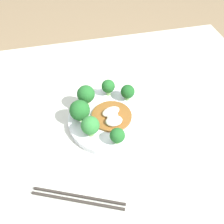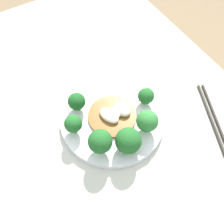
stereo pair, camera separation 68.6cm
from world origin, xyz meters
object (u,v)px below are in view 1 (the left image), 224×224
object	(u,v)px
broccoli_southwest	(90,126)
broccoli_north	(108,87)
broccoli_northwest	(86,95)
broccoli_northeast	(128,92)
plate	(112,119)
chopsticks	(78,198)
broccoli_west	(80,110)
broccoli_south	(117,136)
stirfry_center	(112,116)

from	to	relation	value
broccoli_southwest	broccoli_north	distance (m)	0.17
broccoli_southwest	broccoli_northwest	distance (m)	0.12
broccoli_north	broccoli_northeast	bearing A→B (deg)	-33.38
plate	broccoli_southwest	bearing A→B (deg)	-144.87
plate	broccoli_northwest	world-z (taller)	broccoli_northwest
broccoli_north	broccoli_northeast	world-z (taller)	broccoli_north
broccoli_southwest	chopsticks	size ratio (longest dim) A/B	0.30
broccoli_southwest	broccoli_northeast	distance (m)	0.17
broccoli_northwest	broccoli_north	size ratio (longest dim) A/B	1.27
broccoli_west	broccoli_south	distance (m)	0.13
broccoli_north	stirfry_center	bearing A→B (deg)	-96.08
broccoli_northeast	plate	bearing A→B (deg)	-135.86
plate	broccoli_south	world-z (taller)	broccoli_south
broccoli_southwest	broccoli_northwest	xyz separation A→B (m)	(0.01, 0.12, 0.00)
broccoli_west	broccoli_north	distance (m)	0.13
broccoli_southwest	broccoli_south	distance (m)	0.08
broccoli_southwest	chopsticks	world-z (taller)	broccoli_southwest
plate	broccoli_west	bearing A→B (deg)	172.10
broccoli_southwest	broccoli_south	world-z (taller)	broccoli_southwest
broccoli_south	broccoli_north	bearing A→B (deg)	84.67
broccoli_northwest	stirfry_center	size ratio (longest dim) A/B	0.59
chopsticks	broccoli_southwest	bearing A→B (deg)	70.05
broccoli_southwest	chopsticks	xyz separation A→B (m)	(-0.06, -0.17, -0.05)
broccoli_west	broccoli_northwest	distance (m)	0.06
broccoli_west	stirfry_center	distance (m)	0.10
broccoli_south	plate	bearing A→B (deg)	85.58
broccoli_west	broccoli_northwest	world-z (taller)	broccoli_northwest
plate	broccoli_northwest	bearing A→B (deg)	133.37
broccoli_north	broccoli_northeast	distance (m)	0.06
broccoli_southwest	broccoli_northwest	bearing A→B (deg)	86.08
broccoli_southwest	broccoli_west	world-z (taller)	broccoli_west
broccoli_southwest	broccoli_north	xyz separation A→B (m)	(0.08, 0.15, -0.00)
stirfry_center	broccoli_south	bearing A→B (deg)	-94.47
broccoli_southwest	broccoli_northwest	size ratio (longest dim) A/B	0.92
broccoli_south	broccoli_southwest	bearing A→B (deg)	146.69
broccoli_northeast	chopsticks	world-z (taller)	broccoli_northeast
broccoli_southwest	broccoli_west	xyz separation A→B (m)	(-0.02, 0.06, -0.00)
plate	broccoli_northeast	bearing A→B (deg)	44.14
plate	broccoli_northeast	xyz separation A→B (m)	(0.06, 0.06, 0.04)
broccoli_northwest	broccoli_northeast	size ratio (longest dim) A/B	1.32
broccoli_north	broccoli_west	bearing A→B (deg)	-140.35
chopsticks	broccoli_south	bearing A→B (deg)	45.20
broccoli_northwest	chopsticks	bearing A→B (deg)	-103.61
plate	broccoli_southwest	distance (m)	0.10
broccoli_west	chopsticks	size ratio (longest dim) A/B	0.31
broccoli_northeast	broccoli_north	bearing A→B (deg)	146.62
plate	broccoli_north	xyz separation A→B (m)	(0.01, 0.10, 0.04)
broccoli_southwest	stirfry_center	world-z (taller)	broccoli_southwest
stirfry_center	broccoli_west	bearing A→B (deg)	169.28
stirfry_center	chopsticks	world-z (taller)	stirfry_center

